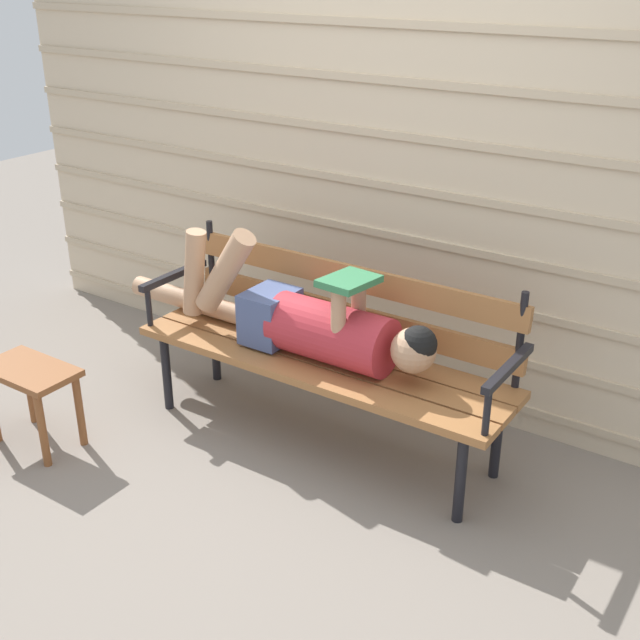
% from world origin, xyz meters
% --- Properties ---
extents(ground_plane, '(12.00, 12.00, 0.00)m').
position_xyz_m(ground_plane, '(0.00, 0.00, 0.00)').
color(ground_plane, gray).
extents(house_siding, '(4.85, 0.08, 2.15)m').
position_xyz_m(house_siding, '(0.00, 0.79, 1.08)').
color(house_siding, beige).
rests_on(house_siding, ground).
extents(park_bench, '(1.79, 0.48, 0.86)m').
position_xyz_m(park_bench, '(0.00, 0.23, 0.48)').
color(park_bench, '#9E6638').
rests_on(park_bench, ground).
extents(reclining_person, '(1.74, 0.26, 0.54)m').
position_xyz_m(reclining_person, '(-0.08, 0.16, 0.59)').
color(reclining_person, '#B72D38').
extents(footstool, '(0.44, 0.26, 0.39)m').
position_xyz_m(footstool, '(-1.06, -0.59, 0.31)').
color(footstool, brown).
rests_on(footstool, ground).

